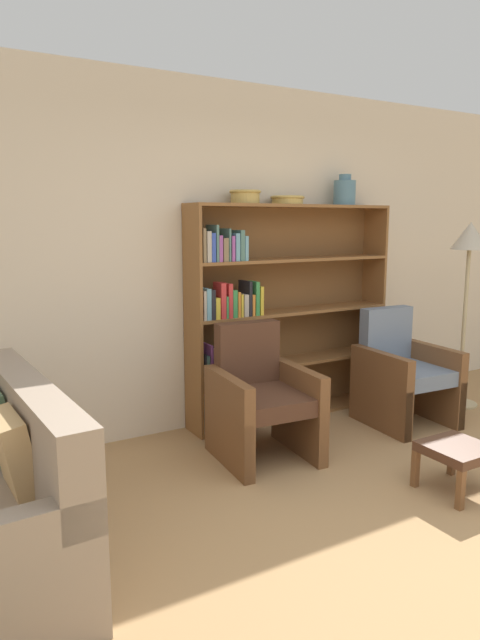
{
  "coord_description": "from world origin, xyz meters",
  "views": [
    {
      "loc": [
        -2.22,
        -1.48,
        1.67
      ],
      "look_at": [
        -0.13,
        2.09,
        0.95
      ],
      "focal_mm": 32.0,
      "sensor_mm": 36.0,
      "label": 1
    }
  ],
  "objects_px": {
    "bowl_brass": "(245,196)",
    "footstool": "(457,453)",
    "vase_tall": "(345,192)",
    "armchair_cushioned": "(402,373)",
    "bookshelf": "(272,316)",
    "armchair_leather": "(261,400)",
    "bowl_slate": "(287,199)",
    "floor_lamp": "(469,253)"
  },
  "relations": [
    {
      "from": "bookshelf",
      "to": "vase_tall",
      "type": "xyz_separation_m",
      "value": [
        0.73,
        -0.02,
        1.04
      ]
    },
    {
      "from": "bowl_slate",
      "to": "armchair_cushioned",
      "type": "relative_size",
      "value": 0.3
    },
    {
      "from": "armchair_cushioned",
      "to": "floor_lamp",
      "type": "relative_size",
      "value": 0.57
    },
    {
      "from": "floor_lamp",
      "to": "bowl_brass",
      "type": "bearing_deg",
      "value": 163.82
    },
    {
      "from": "bowl_brass",
      "to": "bowl_slate",
      "type": "bearing_deg",
      "value": 0.0
    },
    {
      "from": "vase_tall",
      "to": "floor_lamp",
      "type": "height_order",
      "value": "vase_tall"
    },
    {
      "from": "vase_tall",
      "to": "footstool",
      "type": "height_order",
      "value": "vase_tall"
    },
    {
      "from": "bowl_slate",
      "to": "armchair_cushioned",
      "type": "xyz_separation_m",
      "value": [
        0.76,
        -0.62,
        -1.43
      ]
    },
    {
      "from": "bowl_brass",
      "to": "vase_tall",
      "type": "height_order",
      "value": "vase_tall"
    },
    {
      "from": "bookshelf",
      "to": "vase_tall",
      "type": "distance_m",
      "value": 1.26
    },
    {
      "from": "vase_tall",
      "to": "armchair_cushioned",
      "type": "distance_m",
      "value": 1.63
    },
    {
      "from": "armchair_leather",
      "to": "armchair_cushioned",
      "type": "relative_size",
      "value": 1.0
    },
    {
      "from": "bowl_brass",
      "to": "armchair_cushioned",
      "type": "bearing_deg",
      "value": -27.98
    },
    {
      "from": "bowl_slate",
      "to": "floor_lamp",
      "type": "relative_size",
      "value": 0.17
    },
    {
      "from": "floor_lamp",
      "to": "footstool",
      "type": "height_order",
      "value": "floor_lamp"
    },
    {
      "from": "bookshelf",
      "to": "floor_lamp",
      "type": "height_order",
      "value": "bookshelf"
    },
    {
      "from": "bookshelf",
      "to": "armchair_leather",
      "type": "relative_size",
      "value": 1.99
    },
    {
      "from": "armchair_cushioned",
      "to": "bookshelf",
      "type": "bearing_deg",
      "value": -32.16
    },
    {
      "from": "bookshelf",
      "to": "vase_tall",
      "type": "relative_size",
      "value": 7.15
    },
    {
      "from": "bookshelf",
      "to": "armchair_cushioned",
      "type": "height_order",
      "value": "bookshelf"
    },
    {
      "from": "bowl_brass",
      "to": "bowl_slate",
      "type": "height_order",
      "value": "bowl_brass"
    },
    {
      "from": "bowl_slate",
      "to": "vase_tall",
      "type": "height_order",
      "value": "vase_tall"
    },
    {
      "from": "bowl_brass",
      "to": "vase_tall",
      "type": "bearing_deg",
      "value": 0.0
    },
    {
      "from": "vase_tall",
      "to": "armchair_leather",
      "type": "bearing_deg",
      "value": -153.5
    },
    {
      "from": "bowl_slate",
      "to": "armchair_cushioned",
      "type": "distance_m",
      "value": 1.73
    },
    {
      "from": "armchair_leather",
      "to": "footstool",
      "type": "distance_m",
      "value": 1.33
    },
    {
      "from": "bookshelf",
      "to": "footstool",
      "type": "height_order",
      "value": "bookshelf"
    },
    {
      "from": "bookshelf",
      "to": "armchair_leather",
      "type": "distance_m",
      "value": 0.94
    },
    {
      "from": "armchair_leather",
      "to": "footstool",
      "type": "xyz_separation_m",
      "value": [
        0.76,
        -1.08,
        -0.17
      ]
    },
    {
      "from": "vase_tall",
      "to": "armchair_cushioned",
      "type": "xyz_separation_m",
      "value": [
        0.16,
        -0.62,
        -1.5
      ]
    },
    {
      "from": "floor_lamp",
      "to": "armchair_cushioned",
      "type": "bearing_deg",
      "value": -176.51
    },
    {
      "from": "bowl_brass",
      "to": "footstool",
      "type": "xyz_separation_m",
      "value": [
        0.52,
        -1.7,
        -1.61
      ]
    },
    {
      "from": "bowl_slate",
      "to": "vase_tall",
      "type": "distance_m",
      "value": 0.61
    },
    {
      "from": "bookshelf",
      "to": "vase_tall",
      "type": "bearing_deg",
      "value": -1.43
    },
    {
      "from": "bowl_brass",
      "to": "floor_lamp",
      "type": "bearing_deg",
      "value": -16.18
    },
    {
      "from": "armchair_leather",
      "to": "armchair_cushioned",
      "type": "bearing_deg",
      "value": -174.82
    },
    {
      "from": "vase_tall",
      "to": "armchair_leather",
      "type": "relative_size",
      "value": 0.28
    },
    {
      "from": "bowl_slate",
      "to": "vase_tall",
      "type": "relative_size",
      "value": 1.07
    },
    {
      "from": "bowl_slate",
      "to": "vase_tall",
      "type": "xyz_separation_m",
      "value": [
        0.6,
        0.0,
        0.08
      ]
    },
    {
      "from": "vase_tall",
      "to": "bowl_brass",
      "type": "bearing_deg",
      "value": 180.0
    },
    {
      "from": "bowl_slate",
      "to": "floor_lamp",
      "type": "distance_m",
      "value": 1.72
    },
    {
      "from": "floor_lamp",
      "to": "footstool",
      "type": "xyz_separation_m",
      "value": [
        -1.44,
        -1.13,
        -1.14
      ]
    }
  ]
}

